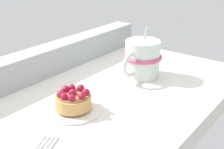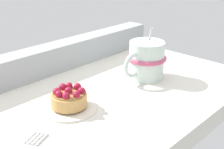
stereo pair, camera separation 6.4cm
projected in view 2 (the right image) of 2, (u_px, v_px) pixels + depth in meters
The scene contains 5 objects.
ground_plane at pixel (100, 104), 64.31cm from camera, with size 70.10×41.59×4.11cm, color silver.
window_rail_back at pixel (47, 60), 73.73cm from camera, with size 68.70×5.40×6.53cm, color #9EA3A8.
dessert_plate at pixel (70, 107), 57.94cm from camera, with size 10.71×10.71×0.78cm.
raspberry_tart at pixel (69, 98), 57.16cm from camera, with size 6.83×6.83×3.83cm.
coffee_mug at pixel (146, 60), 70.38cm from camera, with size 12.47×9.22×11.70cm.
Camera 2 is at (-39.58, -41.03, 28.45)cm, focal length 48.99 mm.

